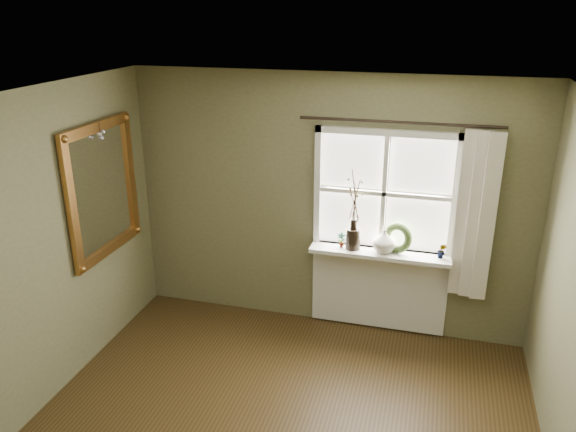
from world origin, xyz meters
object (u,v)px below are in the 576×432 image
(gilt_mirror, at_px, (103,189))
(cream_vase, at_px, (384,241))
(wreath, at_px, (397,241))
(dark_jug, at_px, (353,239))

(gilt_mirror, bearing_deg, cream_vase, 15.67)
(wreath, bearing_deg, dark_jug, -152.99)
(dark_jug, xyz_separation_m, wreath, (0.42, 0.04, 0.01))
(cream_vase, distance_m, wreath, 0.13)
(dark_jug, xyz_separation_m, gilt_mirror, (-2.25, -0.72, 0.54))
(dark_jug, relative_size, cream_vase, 0.90)
(dark_jug, distance_m, cream_vase, 0.30)
(dark_jug, relative_size, wreath, 0.71)
(dark_jug, bearing_deg, cream_vase, 0.00)
(wreath, relative_size, gilt_mirror, 0.23)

